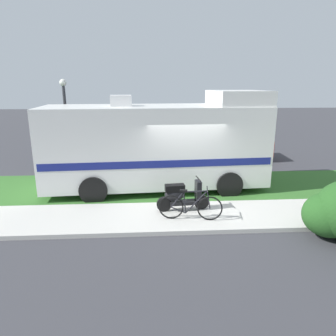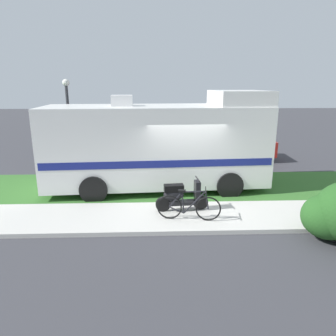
{
  "view_description": "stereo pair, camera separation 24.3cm",
  "coord_description": "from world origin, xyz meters",
  "px_view_note": "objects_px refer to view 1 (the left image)",
  "views": [
    {
      "loc": [
        -1.22,
        -9.24,
        3.72
      ],
      "look_at": [
        -0.62,
        0.3,
        1.1
      ],
      "focal_mm": 32.83,
      "sensor_mm": 36.0,
      "label": 1
    },
    {
      "loc": [
        -0.98,
        -9.25,
        3.72
      ],
      "look_at": [
        -0.62,
        0.3,
        1.1
      ],
      "focal_mm": 32.83,
      "sensor_mm": 36.0,
      "label": 2
    }
  ],
  "objects_px": {
    "bicycle": "(190,206)",
    "pickup_truck_far": "(123,131)",
    "scooter": "(181,195)",
    "motorhome_rv": "(159,144)",
    "pickup_truck_near": "(205,141)",
    "street_lamp_post": "(66,118)"
  },
  "relations": [
    {
      "from": "bicycle",
      "to": "pickup_truck_far",
      "type": "distance_m",
      "value": 11.44
    },
    {
      "from": "pickup_truck_far",
      "to": "scooter",
      "type": "bearing_deg",
      "value": -76.69
    },
    {
      "from": "motorhome_rv",
      "to": "pickup_truck_far",
      "type": "bearing_deg",
      "value": 103.2
    },
    {
      "from": "scooter",
      "to": "motorhome_rv",
      "type": "bearing_deg",
      "value": 103.7
    },
    {
      "from": "motorhome_rv",
      "to": "bicycle",
      "type": "bearing_deg",
      "value": -75.84
    },
    {
      "from": "pickup_truck_near",
      "to": "pickup_truck_far",
      "type": "relative_size",
      "value": 1.06
    },
    {
      "from": "scooter",
      "to": "pickup_truck_far",
      "type": "height_order",
      "value": "pickup_truck_far"
    },
    {
      "from": "pickup_truck_far",
      "to": "pickup_truck_near",
      "type": "bearing_deg",
      "value": -38.59
    },
    {
      "from": "pickup_truck_far",
      "to": "street_lamp_post",
      "type": "relative_size",
      "value": 1.3
    },
    {
      "from": "scooter",
      "to": "pickup_truck_near",
      "type": "xyz_separation_m",
      "value": [
        1.96,
        6.92,
        0.36
      ]
    },
    {
      "from": "bicycle",
      "to": "pickup_truck_far",
      "type": "relative_size",
      "value": 0.34
    },
    {
      "from": "scooter",
      "to": "street_lamp_post",
      "type": "relative_size",
      "value": 0.4
    },
    {
      "from": "street_lamp_post",
      "to": "motorhome_rv",
      "type": "bearing_deg",
      "value": -30.07
    },
    {
      "from": "motorhome_rv",
      "to": "scooter",
      "type": "bearing_deg",
      "value": -76.3
    },
    {
      "from": "street_lamp_post",
      "to": "pickup_truck_near",
      "type": "bearing_deg",
      "value": 21.57
    },
    {
      "from": "pickup_truck_near",
      "to": "pickup_truck_far",
      "type": "xyz_separation_m",
      "value": [
        -4.43,
        3.54,
        0.03
      ]
    },
    {
      "from": "pickup_truck_near",
      "to": "street_lamp_post",
      "type": "relative_size",
      "value": 1.37
    },
    {
      "from": "scooter",
      "to": "pickup_truck_near",
      "type": "height_order",
      "value": "pickup_truck_near"
    },
    {
      "from": "bicycle",
      "to": "street_lamp_post",
      "type": "height_order",
      "value": "street_lamp_post"
    },
    {
      "from": "bicycle",
      "to": "pickup_truck_near",
      "type": "xyz_separation_m",
      "value": [
        1.77,
        7.58,
        0.43
      ]
    },
    {
      "from": "scooter",
      "to": "pickup_truck_far",
      "type": "bearing_deg",
      "value": 103.31
    },
    {
      "from": "motorhome_rv",
      "to": "scooter",
      "type": "relative_size",
      "value": 4.98
    }
  ]
}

